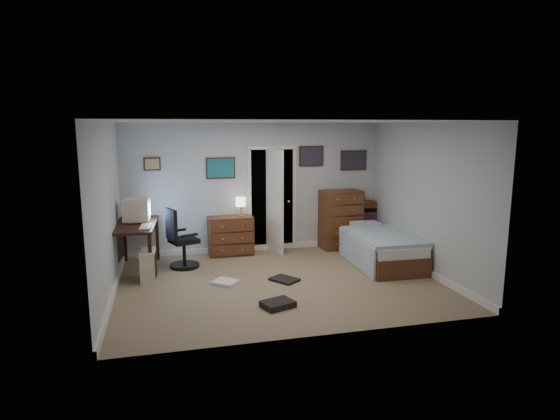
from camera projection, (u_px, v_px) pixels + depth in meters
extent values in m
cube|color=gray|center=(279.00, 282.00, 7.41)|extent=(5.00, 4.00, 0.02)
cube|color=black|center=(135.00, 225.00, 7.82)|extent=(0.76, 1.47, 0.04)
cube|color=black|center=(112.00, 261.00, 7.19)|extent=(0.06, 0.06, 0.78)
cube|color=black|center=(150.00, 259.00, 7.29)|extent=(0.06, 0.06, 0.78)
cube|color=black|center=(125.00, 240.00, 8.49)|extent=(0.06, 0.06, 0.78)
cube|color=black|center=(157.00, 239.00, 8.59)|extent=(0.06, 0.06, 0.78)
cube|color=black|center=(117.00, 247.00, 7.83)|extent=(0.12, 1.32, 0.55)
cube|color=beige|center=(136.00, 210.00, 7.93)|extent=(0.44, 0.42, 0.37)
cube|color=#8CB2F2|center=(149.00, 209.00, 7.96)|extent=(0.03, 0.31, 0.24)
cube|color=beige|center=(137.00, 221.00, 7.96)|extent=(0.29, 0.29, 0.02)
cube|color=beige|center=(146.00, 227.00, 7.52)|extent=(0.19, 0.45, 0.03)
cube|color=beige|center=(148.00, 265.00, 7.44)|extent=(0.25, 0.48, 0.50)
cube|color=black|center=(156.00, 265.00, 7.46)|extent=(0.03, 0.33, 0.39)
cylinder|color=black|center=(185.00, 265.00, 8.17)|extent=(0.66, 0.66, 0.06)
cylinder|color=black|center=(184.00, 254.00, 8.14)|extent=(0.08, 0.08, 0.39)
cube|color=black|center=(184.00, 240.00, 8.10)|extent=(0.56, 0.56, 0.08)
cube|color=black|center=(171.00, 225.00, 7.92)|extent=(0.20, 0.39, 0.54)
cube|color=black|center=(189.00, 235.00, 7.88)|extent=(0.29, 0.15, 0.04)
cube|color=black|center=(178.00, 230.00, 8.26)|extent=(0.29, 0.15, 0.04)
cube|color=maroon|center=(133.00, 236.00, 8.80)|extent=(0.16, 0.16, 0.79)
cube|color=#57321B|center=(231.00, 236.00, 8.92)|extent=(0.85, 0.44, 0.74)
cylinder|color=gold|center=(241.00, 216.00, 8.90)|extent=(0.11, 0.11, 0.02)
cylinder|color=gold|center=(241.00, 210.00, 8.88)|extent=(0.02, 0.02, 0.22)
cylinder|color=beige|center=(241.00, 202.00, 8.86)|extent=(0.19, 0.19, 0.17)
cube|color=black|center=(269.00, 198.00, 9.52)|extent=(0.90, 0.60, 2.00)
cube|color=white|center=(250.00, 201.00, 9.10)|extent=(0.06, 0.05, 2.00)
cube|color=white|center=(294.00, 199.00, 9.31)|extent=(0.06, 0.05, 2.00)
cube|color=white|center=(272.00, 148.00, 9.02)|extent=(0.96, 0.05, 0.06)
cube|color=white|center=(271.00, 201.00, 9.09)|extent=(0.31, 0.77, 2.00)
sphere|color=gold|center=(289.00, 201.00, 9.02)|extent=(0.06, 0.06, 0.06)
cube|color=#57321B|center=(341.00, 219.00, 9.39)|extent=(0.82, 0.51, 1.17)
cube|color=#57321B|center=(356.00, 223.00, 9.62)|extent=(1.02, 0.26, 0.92)
cube|color=black|center=(357.00, 216.00, 9.52)|extent=(0.94, 0.11, 0.31)
cube|color=maroon|center=(357.00, 218.00, 9.52)|extent=(0.82, 0.13, 0.22)
cube|color=#57321B|center=(380.00, 255.00, 8.37)|extent=(0.98, 1.90, 0.33)
cube|color=white|center=(381.00, 241.00, 8.32)|extent=(0.94, 1.86, 0.17)
cube|color=#6399B9|center=(383.00, 237.00, 8.21)|extent=(1.03, 1.62, 0.09)
cube|color=#6399B9|center=(356.00, 252.00, 8.15)|extent=(0.07, 1.60, 0.51)
cube|color=#6D70AF|center=(365.00, 225.00, 8.97)|extent=(0.53, 0.37, 0.12)
cube|color=#331E11|center=(152.00, 164.00, 8.55)|extent=(0.30, 0.03, 0.24)
cube|color=#996E53|center=(152.00, 164.00, 8.53)|extent=(0.25, 0.01, 0.19)
cube|color=#331E11|center=(221.00, 168.00, 8.86)|extent=(0.55, 0.03, 0.40)
cube|color=#0D4B5F|center=(221.00, 168.00, 8.84)|extent=(0.50, 0.01, 0.35)
cube|color=#331E11|center=(311.00, 156.00, 9.25)|extent=(0.50, 0.03, 0.40)
cube|color=black|center=(312.00, 156.00, 9.23)|extent=(0.45, 0.01, 0.35)
cube|color=#331E11|center=(354.00, 160.00, 9.48)|extent=(0.55, 0.03, 0.40)
cube|color=black|center=(354.00, 160.00, 9.46)|extent=(0.50, 0.01, 0.35)
cube|color=black|center=(278.00, 304.00, 6.37)|extent=(0.50, 0.44, 0.08)
cube|color=silver|center=(225.00, 282.00, 7.31)|extent=(0.48, 0.48, 0.05)
cube|color=black|center=(284.00, 280.00, 7.45)|extent=(0.50, 0.52, 0.04)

